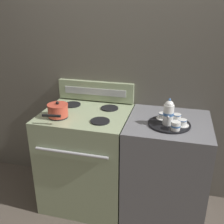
% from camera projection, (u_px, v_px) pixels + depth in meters
% --- Properties ---
extents(ground_plane, '(6.00, 6.00, 0.00)m').
position_uv_depth(ground_plane, '(122.00, 203.00, 2.60)').
color(ground_plane, brown).
extents(wall_back, '(6.00, 0.05, 2.20)m').
position_uv_depth(wall_back, '(131.00, 86.00, 2.51)').
color(wall_back, '#666056').
rests_on(wall_back, ground).
extents(stove, '(0.77, 0.70, 0.94)m').
position_uv_depth(stove, '(87.00, 158.00, 2.50)').
color(stove, '#9EAD84').
rests_on(stove, ground).
extents(control_panel, '(0.76, 0.05, 0.19)m').
position_uv_depth(control_panel, '(96.00, 91.00, 2.56)').
color(control_panel, '#9EAD84').
rests_on(control_panel, stove).
extents(side_counter, '(0.68, 0.67, 0.93)m').
position_uv_depth(side_counter, '(165.00, 169.00, 2.33)').
color(side_counter, slate).
rests_on(side_counter, ground).
extents(saucepan, '(0.18, 0.27, 0.13)m').
position_uv_depth(saucepan, '(58.00, 110.00, 2.20)').
color(saucepan, '#D14C38').
rests_on(saucepan, stove).
extents(serving_tray, '(0.34, 0.34, 0.01)m').
position_uv_depth(serving_tray, '(169.00, 124.00, 2.09)').
color(serving_tray, black).
rests_on(serving_tray, side_counter).
extents(teapot, '(0.08, 0.13, 0.21)m').
position_uv_depth(teapot, '(169.00, 112.00, 2.03)').
color(teapot, white).
rests_on(teapot, serving_tray).
extents(teacup_left, '(0.10, 0.10, 0.05)m').
position_uv_depth(teacup_left, '(163.00, 116.00, 2.16)').
color(teacup_left, white).
rests_on(teacup_left, serving_tray).
extents(teacup_right, '(0.10, 0.10, 0.05)m').
position_uv_depth(teacup_right, '(182.00, 123.00, 2.04)').
color(teacup_right, white).
rests_on(teacup_right, serving_tray).
extents(teacup_front, '(0.10, 0.10, 0.05)m').
position_uv_depth(teacup_front, '(177.00, 117.00, 2.14)').
color(teacup_front, white).
rests_on(teacup_front, serving_tray).
extents(creamer_jug, '(0.07, 0.07, 0.07)m').
position_uv_depth(creamer_jug, '(176.00, 126.00, 1.96)').
color(creamer_jug, white).
rests_on(creamer_jug, serving_tray).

